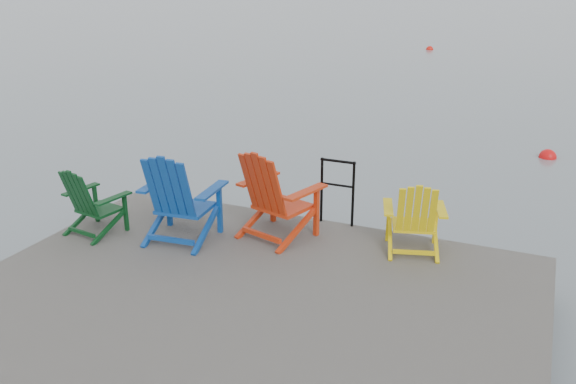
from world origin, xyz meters
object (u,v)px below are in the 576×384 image
at_px(buoy_b, 430,50).
at_px(handrail, 337,186).
at_px(chair_blue, 179,196).
at_px(chair_red, 275,194).
at_px(buoy_a, 547,158).
at_px(chair_yellow, 415,216).
at_px(chair_green, 91,201).

bearing_deg(buoy_b, handrail, -81.89).
bearing_deg(chair_blue, buoy_b, 88.72).
relative_size(chair_red, buoy_b, 3.23).
distance_m(chair_blue, buoy_a, 8.67).
relative_size(chair_yellow, buoy_b, 2.56).
height_order(chair_green, buoy_b, chair_green).
distance_m(handrail, chair_yellow, 1.23).
bearing_deg(chair_yellow, buoy_b, 84.02).
xyz_separation_m(chair_green, chair_blue, (1.15, 0.27, 0.14)).
height_order(chair_yellow, buoy_b, chair_yellow).
xyz_separation_m(chair_red, chair_yellow, (1.71, 0.26, -0.12)).
bearing_deg(buoy_b, chair_yellow, -79.42).
xyz_separation_m(chair_red, buoy_b, (-2.80, 24.41, -1.09)).
height_order(chair_red, buoy_a, chair_red).
height_order(chair_green, buoy_a, chair_green).
bearing_deg(buoy_b, chair_green, -88.64).
height_order(handrail, chair_yellow, chair_yellow).
bearing_deg(buoy_a, chair_blue, -118.95).
distance_m(handrail, chair_blue, 2.08).
distance_m(handrail, chair_red, 0.93).
bearing_deg(chair_green, chair_yellow, 24.87).
bearing_deg(chair_red, buoy_a, 82.20).
bearing_deg(chair_green, chair_blue, 22.56).
height_order(chair_blue, chair_yellow, chair_blue).
height_order(chair_red, buoy_b, chair_red).
bearing_deg(chair_yellow, buoy_a, 61.61).
xyz_separation_m(chair_blue, buoy_a, (4.17, 7.53, -1.09)).
height_order(handrail, chair_green, chair_green).
relative_size(handrail, buoy_a, 2.48).
relative_size(chair_green, chair_yellow, 0.97).
bearing_deg(chair_blue, chair_red, 22.73).
xyz_separation_m(chair_red, buoy_a, (3.11, 6.97, -1.09)).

